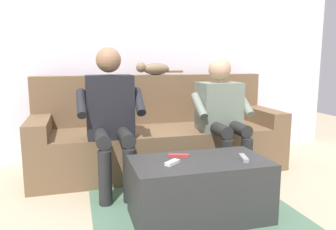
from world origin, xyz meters
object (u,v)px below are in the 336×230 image
(remote_gray, at_px, (244,158))
(coffee_table, at_px, (199,189))
(remote_red, at_px, (179,155))
(person_right_seated, at_px, (111,112))
(couch, at_px, (159,138))
(person_left_seated, at_px, (222,110))
(cat_on_backrest, at_px, (154,69))
(remote_white, at_px, (172,163))

(remote_gray, bearing_deg, coffee_table, 90.95)
(coffee_table, bearing_deg, remote_red, -43.54)
(coffee_table, height_order, person_right_seated, person_right_seated)
(couch, xyz_separation_m, coffee_table, (0.00, 1.12, -0.10))
(person_left_seated, bearing_deg, couch, -35.85)
(person_right_seated, distance_m, remote_red, 0.76)
(remote_red, height_order, remote_gray, remote_gray)
(remote_gray, bearing_deg, cat_on_backrest, 25.85)
(remote_white, relative_size, remote_gray, 0.76)
(coffee_table, xyz_separation_m, remote_red, (0.11, -0.11, 0.21))
(remote_red, relative_size, remote_gray, 0.94)
(person_left_seated, bearing_deg, coffee_table, 56.43)
(remote_white, bearing_deg, person_right_seated, -107.70)
(couch, bearing_deg, cat_on_backrest, -92.99)
(couch, relative_size, remote_red, 17.41)
(remote_gray, bearing_deg, remote_red, 80.79)
(person_right_seated, distance_m, cat_on_backrest, 0.89)
(couch, distance_m, remote_white, 1.17)
(person_left_seated, relative_size, person_right_seated, 0.93)
(couch, bearing_deg, coffee_table, 90.00)
(couch, bearing_deg, remote_red, 83.56)
(couch, xyz_separation_m, person_left_seated, (-0.50, 0.36, 0.31))
(remote_gray, bearing_deg, couch, 28.62)
(couch, distance_m, person_left_seated, 0.69)
(person_left_seated, xyz_separation_m, person_right_seated, (1.00, 0.04, 0.03))
(person_left_seated, relative_size, remote_red, 7.93)
(person_right_seated, distance_m, remote_white, 0.84)
(coffee_table, xyz_separation_m, person_right_seated, (0.50, -0.72, 0.44))
(couch, bearing_deg, remote_gray, 103.32)
(person_left_seated, distance_m, cat_on_backrest, 0.86)
(person_left_seated, bearing_deg, remote_red, 46.45)
(couch, bearing_deg, person_left_seated, 144.15)
(coffee_table, distance_m, remote_white, 0.29)
(cat_on_backrest, bearing_deg, remote_gray, 100.54)
(cat_on_backrest, height_order, remote_gray, cat_on_backrest)
(person_right_seated, bearing_deg, remote_red, 122.44)
(remote_white, bearing_deg, coffee_table, 150.42)
(cat_on_backrest, relative_size, remote_gray, 3.44)
(remote_red, bearing_deg, couch, -77.28)
(couch, xyz_separation_m, remote_gray, (-0.28, 1.19, 0.12))
(couch, bearing_deg, remote_white, 80.10)
(coffee_table, relative_size, remote_gray, 6.23)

